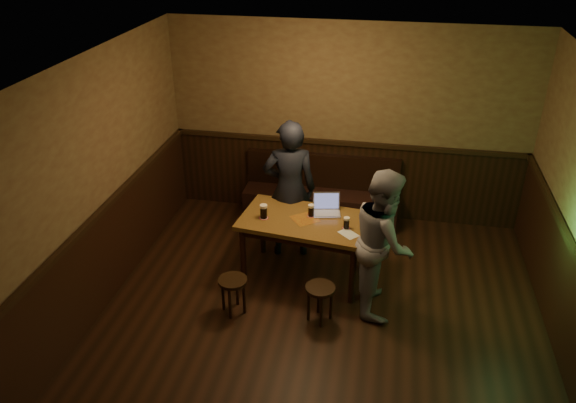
% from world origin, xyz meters
% --- Properties ---
extents(room, '(5.04, 6.04, 2.84)m').
position_xyz_m(room, '(0.00, 0.22, 1.20)').
color(room, black).
rests_on(room, ground).
extents(bench, '(2.20, 0.50, 0.95)m').
position_xyz_m(bench, '(-0.31, 2.75, 0.31)').
color(bench, black).
rests_on(bench, ground).
extents(pub_table, '(1.60, 1.04, 0.81)m').
position_xyz_m(pub_table, '(-0.31, 1.29, 0.70)').
color(pub_table, brown).
rests_on(pub_table, ground).
extents(stool_left, '(0.35, 0.35, 0.44)m').
position_xyz_m(stool_left, '(-0.98, 0.45, 0.35)').
color(stool_left, black).
rests_on(stool_left, ground).
extents(stool_right, '(0.40, 0.40, 0.44)m').
position_xyz_m(stool_right, '(-0.00, 0.49, 0.35)').
color(stool_right, black).
rests_on(stool_right, ground).
extents(pint_left, '(0.11, 0.11, 0.18)m').
position_xyz_m(pint_left, '(-0.80, 1.22, 0.90)').
color(pint_left, maroon).
rests_on(pint_left, pub_table).
extents(pint_mid, '(0.10, 0.10, 0.15)m').
position_xyz_m(pint_mid, '(-0.25, 1.37, 0.89)').
color(pint_mid, maroon).
rests_on(pint_mid, pub_table).
extents(pint_right, '(0.09, 0.09, 0.14)m').
position_xyz_m(pint_right, '(0.19, 1.17, 0.88)').
color(pint_right, maroon).
rests_on(pint_right, pub_table).
extents(laptop, '(0.37, 0.32, 0.23)m').
position_xyz_m(laptop, '(-0.08, 1.50, 0.87)').
color(laptop, silver).
rests_on(laptop, pub_table).
extents(menu, '(0.26, 0.26, 0.00)m').
position_xyz_m(menu, '(0.23, 1.05, 0.81)').
color(menu, silver).
rests_on(menu, pub_table).
extents(person_suit, '(0.75, 0.57, 1.85)m').
position_xyz_m(person_suit, '(-0.59, 1.79, 0.92)').
color(person_suit, black).
rests_on(person_suit, ground).
extents(person_grey, '(0.72, 0.89, 1.70)m').
position_xyz_m(person_grey, '(0.62, 0.89, 0.85)').
color(person_grey, gray).
rests_on(person_grey, ground).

